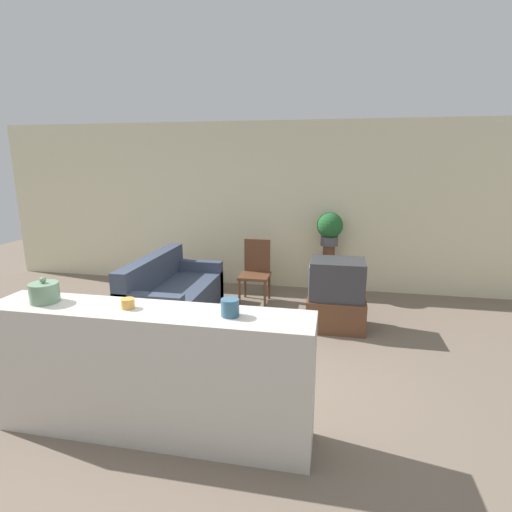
# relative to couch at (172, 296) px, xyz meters

# --- Properties ---
(ground_plane) EXTENTS (14.00, 14.00, 0.00)m
(ground_plane) POSITION_rel_couch_xyz_m (0.80, -1.77, -0.29)
(ground_plane) COLOR #756656
(wall_back) EXTENTS (9.00, 0.06, 2.70)m
(wall_back) POSITION_rel_couch_xyz_m (0.80, 1.66, 1.06)
(wall_back) COLOR beige
(wall_back) RESTS_ON ground_plane
(couch) EXTENTS (0.85, 1.76, 0.83)m
(couch) POSITION_rel_couch_xyz_m (0.00, 0.00, 0.00)
(couch) COLOR #384256
(couch) RESTS_ON ground_plane
(tv_stand) EXTENTS (0.72, 0.57, 0.40)m
(tv_stand) POSITION_rel_couch_xyz_m (2.19, 0.04, -0.09)
(tv_stand) COLOR brown
(tv_stand) RESTS_ON ground_plane
(television) EXTENTS (0.68, 0.52, 0.48)m
(television) POSITION_rel_couch_xyz_m (2.18, 0.04, 0.35)
(television) COLOR #333338
(television) RESTS_ON tv_stand
(wooden_chair) EXTENTS (0.44, 0.44, 0.93)m
(wooden_chair) POSITION_rel_couch_xyz_m (0.99, 0.86, 0.21)
(wooden_chair) COLOR brown
(wooden_chair) RESTS_ON ground_plane
(plant_stand) EXTENTS (0.19, 0.19, 0.80)m
(plant_stand) POSITION_rel_couch_xyz_m (2.06, 1.37, 0.11)
(plant_stand) COLOR brown
(plant_stand) RESTS_ON ground_plane
(potted_plant) EXTENTS (0.40, 0.40, 0.52)m
(potted_plant) POSITION_rel_couch_xyz_m (2.06, 1.37, 0.79)
(potted_plant) COLOR #4C4C51
(potted_plant) RESTS_ON plant_stand
(foreground_counter) EXTENTS (2.47, 0.44, 1.03)m
(foreground_counter) POSITION_rel_couch_xyz_m (0.80, -2.30, 0.22)
(foreground_counter) COLOR beige
(foreground_counter) RESTS_ON ground_plane
(decorative_bowl) EXTENTS (0.22, 0.22, 0.20)m
(decorative_bowl) POSITION_rel_couch_xyz_m (-0.04, -2.30, 0.81)
(decorative_bowl) COLOR gray
(decorative_bowl) RESTS_ON foreground_counter
(candle_jar) EXTENTS (0.10, 0.10, 0.07)m
(candle_jar) POSITION_rel_couch_xyz_m (0.65, -2.30, 0.77)
(candle_jar) COLOR gold
(candle_jar) RESTS_ON foreground_counter
(coffee_tin) EXTENTS (0.13, 0.13, 0.12)m
(coffee_tin) POSITION_rel_couch_xyz_m (1.43, -2.30, 0.80)
(coffee_tin) COLOR #335B75
(coffee_tin) RESTS_ON foreground_counter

